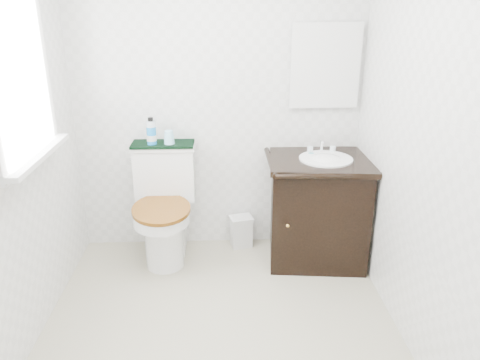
{
  "coord_description": "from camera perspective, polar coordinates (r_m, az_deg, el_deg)",
  "views": [
    {
      "loc": [
        0.02,
        -2.33,
        1.9
      ],
      "look_at": [
        0.15,
        0.75,
        0.72
      ],
      "focal_mm": 35.0,
      "sensor_mm": 36.0,
      "label": 1
    }
  ],
  "objects": [
    {
      "name": "wall_front",
      "position": [
        1.33,
        -3.05,
        -10.85
      ],
      "size": [
        2.4,
        0.0,
        2.4
      ],
      "primitive_type": "plane",
      "rotation": [
        -1.57,
        0.0,
        0.0
      ],
      "color": "silver",
      "rests_on": "ground"
    },
    {
      "name": "floor",
      "position": [
        3.01,
        -2.4,
        -18.25
      ],
      "size": [
        2.4,
        2.4,
        0.0
      ],
      "primitive_type": "plane",
      "color": "#A5A085",
      "rests_on": "ground"
    },
    {
      "name": "toilet",
      "position": [
        3.65,
        -9.15,
        -3.85
      ],
      "size": [
        0.48,
        0.67,
        0.88
      ],
      "color": "white",
      "rests_on": "floor"
    },
    {
      "name": "wall_right",
      "position": [
        2.66,
        21.68,
        4.22
      ],
      "size": [
        0.0,
        2.4,
        2.4
      ],
      "primitive_type": "plane",
      "rotation": [
        1.57,
        0.0,
        -1.57
      ],
      "color": "silver",
      "rests_on": "ground"
    },
    {
      "name": "towel",
      "position": [
        3.59,
        -9.39,
        4.35
      ],
      "size": [
        0.47,
        0.22,
        0.02
      ],
      "primitive_type": "cube",
      "color": "black",
      "rests_on": "toilet"
    },
    {
      "name": "wall_back",
      "position": [
        3.6,
        -2.74,
        9.74
      ],
      "size": [
        2.4,
        0.0,
        2.4
      ],
      "primitive_type": "plane",
      "rotation": [
        1.57,
        0.0,
        0.0
      ],
      "color": "silver",
      "rests_on": "ground"
    },
    {
      "name": "wall_left",
      "position": [
        2.68,
        -27.12,
        3.48
      ],
      "size": [
        0.0,
        2.4,
        2.4
      ],
      "primitive_type": "plane",
      "rotation": [
        1.57,
        0.0,
        1.57
      ],
      "color": "silver",
      "rests_on": "ground"
    },
    {
      "name": "mirror",
      "position": [
        3.62,
        10.37,
        13.51
      ],
      "size": [
        0.5,
        0.02,
        0.6
      ],
      "primitive_type": "cube",
      "color": "silver",
      "rests_on": "wall_back"
    },
    {
      "name": "vanity",
      "position": [
        3.62,
        9.48,
        -3.2
      ],
      "size": [
        0.8,
        0.7,
        0.92
      ],
      "color": "black",
      "rests_on": "floor"
    },
    {
      "name": "window",
      "position": [
        2.82,
        -25.72,
        11.85
      ],
      "size": [
        0.02,
        0.7,
        0.9
      ],
      "primitive_type": "cube",
      "color": "white",
      "rests_on": "wall_left"
    },
    {
      "name": "mouthwash_bottle",
      "position": [
        3.55,
        -10.76,
        5.76
      ],
      "size": [
        0.07,
        0.07,
        0.2
      ],
      "color": "#187ED3",
      "rests_on": "towel"
    },
    {
      "name": "trash_bin",
      "position": [
        3.86,
        0.15,
        -6.24
      ],
      "size": [
        0.21,
        0.18,
        0.26
      ],
      "color": "silver",
      "rests_on": "floor"
    },
    {
      "name": "cup",
      "position": [
        3.55,
        -8.65,
        5.18
      ],
      "size": [
        0.08,
        0.08,
        0.1
      ],
      "primitive_type": "cone",
      "color": "#98DDFA",
      "rests_on": "towel"
    },
    {
      "name": "soap_bar",
      "position": [
        3.56,
        8.66,
        3.21
      ],
      "size": [
        0.06,
        0.04,
        0.02
      ],
      "primitive_type": "ellipsoid",
      "color": "#1A7A7E",
      "rests_on": "vanity"
    }
  ]
}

